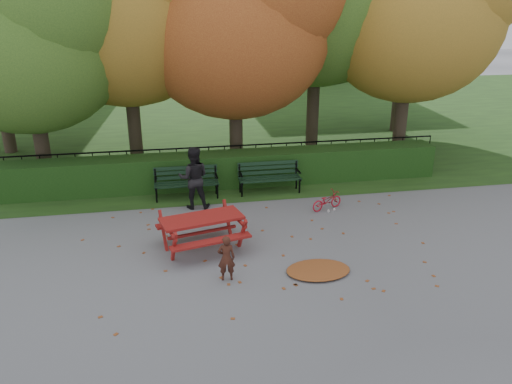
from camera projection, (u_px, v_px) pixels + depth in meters
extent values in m
plane|color=slate|center=(255.00, 253.00, 11.11)|extent=(90.00, 90.00, 0.00)
plane|color=#1C3414|center=(203.00, 118.00, 23.97)|extent=(90.00, 90.00, 0.00)
cube|color=black|center=(228.00, 169.00, 15.07)|extent=(13.00, 0.90, 1.00)
cube|color=black|center=(225.00, 174.00, 15.95)|extent=(14.00, 0.04, 0.04)
cube|color=black|center=(225.00, 146.00, 15.63)|extent=(14.00, 0.04, 0.04)
cylinder|color=black|center=(6.00, 173.00, 14.71)|extent=(0.03, 0.03, 1.00)
cylinder|color=black|center=(128.00, 167.00, 15.30)|extent=(0.03, 0.03, 1.00)
cylinder|color=black|center=(225.00, 161.00, 15.80)|extent=(0.03, 0.03, 1.00)
cylinder|color=black|center=(316.00, 156.00, 16.31)|extent=(0.03, 0.03, 1.00)
cylinder|color=black|center=(415.00, 151.00, 16.90)|extent=(0.03, 0.03, 1.00)
cylinder|color=black|center=(41.00, 141.00, 15.04)|extent=(0.44, 0.44, 2.62)
ellipsoid|color=#31541D|center=(26.00, 44.00, 14.04)|extent=(5.60, 5.60, 5.04)
cylinder|color=black|center=(134.00, 120.00, 16.51)|extent=(0.44, 0.44, 3.15)
ellipsoid|color=olive|center=(124.00, 12.00, 15.30)|extent=(6.40, 6.40, 5.76)
cylinder|color=black|center=(236.00, 126.00, 16.39)|extent=(0.44, 0.44, 2.80)
ellipsoid|color=maroon|center=(235.00, 31.00, 15.32)|extent=(6.00, 6.00, 5.40)
cylinder|color=black|center=(313.00, 105.00, 17.97)|extent=(0.44, 0.44, 3.50)
cylinder|color=black|center=(401.00, 118.00, 17.14)|extent=(0.44, 0.44, 2.97)
ellipsoid|color=olive|center=(411.00, 20.00, 16.00)|extent=(5.80, 5.80, 5.22)
cylinder|color=black|center=(3.00, 108.00, 17.98)|extent=(0.44, 0.44, 3.32)
cylinder|color=black|center=(398.00, 94.00, 21.09)|extent=(0.44, 0.44, 3.15)
ellipsoid|color=#31541D|center=(407.00, 9.00, 19.88)|extent=(6.00, 6.00, 5.40)
cube|color=black|center=(187.00, 186.00, 13.88)|extent=(1.80, 0.12, 0.04)
cube|color=black|center=(187.00, 184.00, 14.04)|extent=(1.80, 0.12, 0.04)
cube|color=black|center=(186.00, 182.00, 14.21)|extent=(1.80, 0.12, 0.04)
cube|color=black|center=(186.00, 177.00, 14.25)|extent=(1.80, 0.05, 0.10)
cube|color=black|center=(186.00, 172.00, 14.20)|extent=(1.80, 0.05, 0.10)
cube|color=black|center=(185.00, 168.00, 14.15)|extent=(1.80, 0.05, 0.10)
cube|color=black|center=(156.00, 186.00, 13.91)|extent=(0.05, 0.55, 0.06)
cube|color=black|center=(155.00, 176.00, 14.08)|extent=(0.05, 0.05, 0.41)
cylinder|color=black|center=(156.00, 195.00, 13.81)|extent=(0.05, 0.05, 0.44)
cylinder|color=black|center=(156.00, 191.00, 14.14)|extent=(0.05, 0.05, 0.44)
cube|color=black|center=(155.00, 179.00, 13.85)|extent=(0.05, 0.45, 0.04)
cube|color=black|center=(217.00, 183.00, 14.20)|extent=(0.05, 0.55, 0.06)
cube|color=black|center=(215.00, 172.00, 14.36)|extent=(0.05, 0.05, 0.41)
cylinder|color=black|center=(217.00, 191.00, 14.10)|extent=(0.05, 0.05, 0.44)
cylinder|color=black|center=(216.00, 187.00, 14.43)|extent=(0.05, 0.05, 0.44)
cube|color=black|center=(216.00, 176.00, 14.14)|extent=(0.05, 0.45, 0.04)
cube|color=black|center=(271.00, 181.00, 14.28)|extent=(1.80, 0.12, 0.04)
cube|color=black|center=(270.00, 179.00, 14.45)|extent=(1.80, 0.12, 0.04)
cube|color=black|center=(269.00, 177.00, 14.62)|extent=(1.80, 0.12, 0.04)
cube|color=black|center=(268.00, 172.00, 14.66)|extent=(1.80, 0.05, 0.10)
cube|color=black|center=(268.00, 167.00, 14.60)|extent=(1.80, 0.05, 0.10)
cube|color=black|center=(268.00, 163.00, 14.56)|extent=(1.80, 0.05, 0.10)
cube|color=black|center=(241.00, 181.00, 14.31)|extent=(0.05, 0.55, 0.06)
cube|color=black|center=(239.00, 171.00, 14.48)|extent=(0.05, 0.05, 0.41)
cylinder|color=black|center=(242.00, 190.00, 14.22)|extent=(0.05, 0.05, 0.44)
cylinder|color=black|center=(240.00, 185.00, 14.55)|extent=(0.05, 0.05, 0.44)
cube|color=black|center=(241.00, 174.00, 14.26)|extent=(0.05, 0.45, 0.04)
cube|color=black|center=(298.00, 178.00, 14.60)|extent=(0.05, 0.55, 0.06)
cube|color=black|center=(296.00, 167.00, 14.77)|extent=(0.05, 0.05, 0.41)
cylinder|color=black|center=(300.00, 186.00, 14.51)|extent=(0.05, 0.05, 0.44)
cylinder|color=black|center=(296.00, 182.00, 14.84)|extent=(0.05, 0.05, 0.44)
cube|color=black|center=(298.00, 171.00, 14.55)|extent=(0.05, 0.45, 0.04)
cube|color=maroon|center=(202.00, 218.00, 11.06)|extent=(1.93, 1.16, 0.06)
cube|color=maroon|center=(211.00, 242.00, 10.66)|extent=(1.81, 0.67, 0.05)
cube|color=maroon|center=(194.00, 221.00, 11.68)|extent=(1.81, 0.67, 0.05)
cube|color=maroon|center=(174.00, 247.00, 10.50)|extent=(0.18, 0.52, 0.88)
cube|color=maroon|center=(163.00, 231.00, 11.27)|extent=(0.18, 0.52, 0.88)
cube|color=maroon|center=(168.00, 228.00, 10.79)|extent=(0.38, 1.32, 0.06)
cube|color=maroon|center=(242.00, 234.00, 11.10)|extent=(0.18, 0.52, 0.88)
cube|color=maroon|center=(228.00, 219.00, 11.87)|extent=(0.18, 0.52, 0.88)
cube|color=maroon|center=(234.00, 216.00, 11.39)|extent=(0.38, 1.32, 0.06)
cube|color=maroon|center=(202.00, 232.00, 11.18)|extent=(1.57, 0.44, 0.06)
ellipsoid|color=brown|center=(318.00, 270.00, 10.32)|extent=(1.45, 1.10, 0.09)
imported|color=#3E1C14|center=(226.00, 258.00, 9.89)|extent=(0.36, 0.25, 0.97)
imported|color=black|center=(194.00, 178.00, 13.29)|extent=(0.89, 0.73, 1.69)
imported|color=#B21022|center=(327.00, 201.00, 13.36)|extent=(1.01, 0.67, 0.50)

